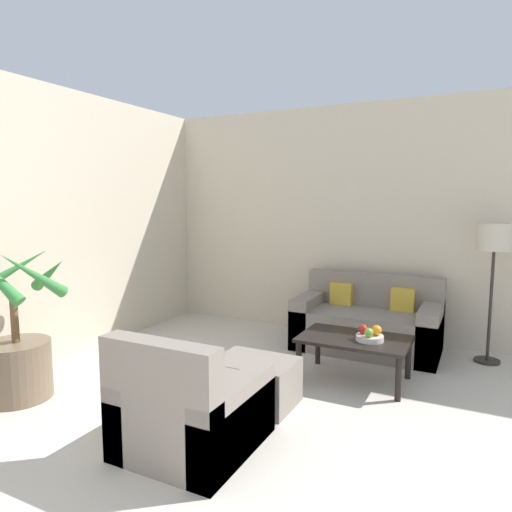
# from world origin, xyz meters

# --- Properties ---
(wall_back) EXTENTS (7.90, 0.06, 2.70)m
(wall_back) POSITION_xyz_m (0.00, 6.05, 1.35)
(wall_back) COLOR beige
(wall_back) RESTS_ON ground_plane
(potted_palm) EXTENTS (0.84, 0.82, 1.33)m
(potted_palm) POSITION_xyz_m (-2.72, 3.04, 0.40)
(potted_palm) COLOR brown
(potted_palm) RESTS_ON ground_plane
(sofa_loveseat) EXTENTS (1.49, 0.78, 0.79)m
(sofa_loveseat) POSITION_xyz_m (-0.48, 5.54, 0.28)
(sofa_loveseat) COLOR gray
(sofa_loveseat) RESTS_ON ground_plane
(floor_lamp) EXTENTS (0.32, 0.32, 1.38)m
(floor_lamp) POSITION_xyz_m (0.69, 5.68, 1.16)
(floor_lamp) COLOR #2D2823
(floor_lamp) RESTS_ON ground_plane
(coffee_table) EXTENTS (0.94, 0.61, 0.39)m
(coffee_table) POSITION_xyz_m (-0.38, 4.62, 0.35)
(coffee_table) COLOR black
(coffee_table) RESTS_ON ground_plane
(fruit_bowl) EXTENTS (0.24, 0.24, 0.05)m
(fruit_bowl) POSITION_xyz_m (-0.24, 4.59, 0.42)
(fruit_bowl) COLOR beige
(fruit_bowl) RESTS_ON coffee_table
(apple_red) EXTENTS (0.08, 0.08, 0.08)m
(apple_red) POSITION_xyz_m (-0.30, 4.60, 0.48)
(apple_red) COLOR red
(apple_red) RESTS_ON fruit_bowl
(apple_green) EXTENTS (0.08, 0.08, 0.08)m
(apple_green) POSITION_xyz_m (-0.23, 4.53, 0.48)
(apple_green) COLOR olive
(apple_green) RESTS_ON fruit_bowl
(orange_fruit) EXTENTS (0.09, 0.09, 0.09)m
(orange_fruit) POSITION_xyz_m (-0.19, 4.61, 0.49)
(orange_fruit) COLOR orange
(orange_fruit) RESTS_ON fruit_bowl
(armchair) EXTENTS (0.78, 0.84, 0.80)m
(armchair) POSITION_xyz_m (-1.03, 3.04, 0.26)
(armchair) COLOR gray
(armchair) RESTS_ON ground_plane
(ottoman) EXTENTS (0.62, 0.47, 0.36)m
(ottoman) POSITION_xyz_m (-0.95, 3.82, 0.18)
(ottoman) COLOR gray
(ottoman) RESTS_ON ground_plane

